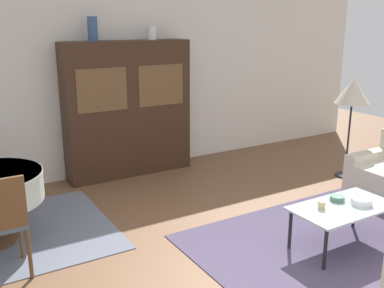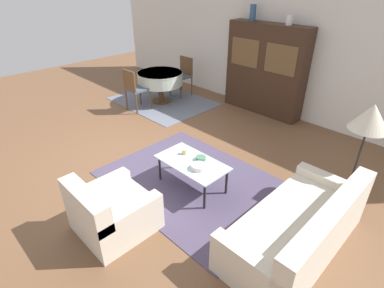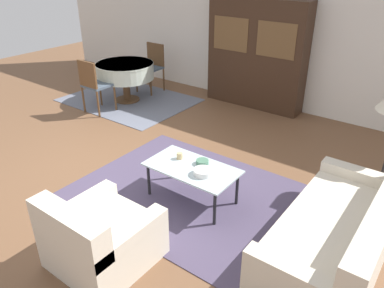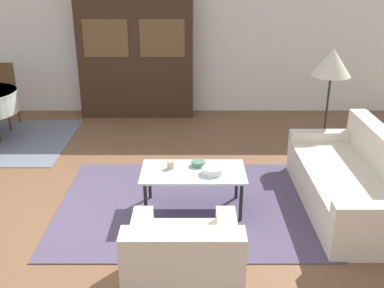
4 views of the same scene
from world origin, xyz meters
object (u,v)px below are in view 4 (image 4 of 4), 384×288
Objects in this scene: display_cabinet at (135,58)px; cup at (169,165)px; bowl at (211,171)px; couch at (353,183)px; floor_lamp at (331,65)px; armchair at (183,266)px; coffee_table at (192,175)px; bowl_small at (197,163)px.

cup is at bearing -77.53° from display_cabinet.
display_cabinet is 3.50m from bowl.
floor_lamp is (0.06, 1.40, 0.96)m from couch.
armchair is 3.47m from floor_lamp.
armchair is (-1.77, -1.39, 0.00)m from couch.
couch is at bearing 38.01° from armchair.
couch is 1.81× the size of coffee_table.
display_cabinet is at bearing 107.70° from bowl_small.
bowl_small is at bearing 11.43° from cup.
floor_lamp reaches higher than couch.
couch reaches higher than bowl_small.
coffee_table is at bearing 86.74° from armchair.
bowl_small is at bearing 67.40° from coffee_table.
coffee_table is 0.16m from bowl_small.
floor_lamp is 9.81× the size of bowl_small.
couch is at bearing 4.29° from bowl.
display_cabinet is at bearing 100.65° from armchair.
armchair is 1.32m from bowl.
display_cabinet reaches higher than coffee_table.
couch is 13.20× the size of bowl_small.
armchair is at bearing 128.01° from couch.
display_cabinet is 9.32× the size of bowl.
coffee_table is at bearing -16.59° from cup.
floor_lamp is 2.54m from cup.
armchair is 0.45× the size of display_cabinet.
display_cabinet is 25.00× the size of cup.
armchair is 0.61× the size of floor_lamp.
cup is 0.37× the size of bowl.
bowl is at bearing -16.72° from cup.
bowl_small reaches higher than coffee_table.
cup reaches higher than bowl_small.
bowl_small is (0.13, 1.46, 0.19)m from armchair.
couch is at bearing 1.83° from coffee_table.
display_cabinet is (-2.63, 3.16, 0.70)m from couch.
display_cabinet is 3.22m from floor_lamp.
floor_lamp reaches higher than coffee_table.
armchair is 11.16× the size of cup.
couch is at bearing -92.34° from floor_lamp.
display_cabinet is at bearing 39.76° from couch.
display_cabinet reaches higher than armchair.
couch is 4.17m from display_cabinet.
coffee_table is 0.26m from cup.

